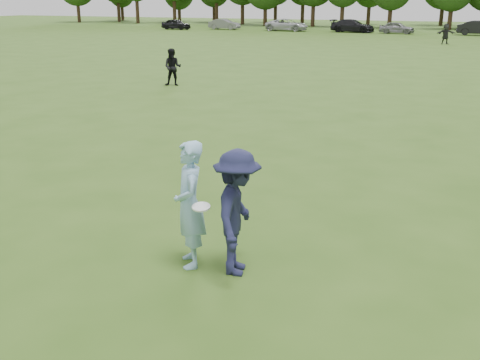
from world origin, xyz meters
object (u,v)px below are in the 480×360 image
at_px(defender, 237,213).
at_px(car_f, 480,28).
at_px(thrower, 190,205).
at_px(player_far_d, 446,34).
at_px(car_c, 287,25).
at_px(car_d, 352,26).
at_px(player_far_a, 173,67).
at_px(car_a, 176,24).
at_px(car_e, 397,28).
at_px(car_b, 224,24).

distance_m(defender, car_f, 61.56).
distance_m(thrower, player_far_d, 47.29).
distance_m(player_far_d, car_c, 24.25).
relative_size(car_c, car_d, 1.01).
bearing_deg(player_far_d, car_c, 123.04).
relative_size(player_far_a, car_d, 0.33).
bearing_deg(car_c, thrower, -163.41).
xyz_separation_m(thrower, defender, (0.75, 0.05, -0.03)).
bearing_deg(thrower, car_f, 142.78).
relative_size(car_d, car_f, 1.10).
height_order(car_a, car_d, car_d).
relative_size(defender, car_f, 0.40).
distance_m(player_far_a, player_far_d, 32.74).
xyz_separation_m(car_e, car_f, (8.75, 0.41, 0.10)).
bearing_deg(car_d, car_e, -90.44).
bearing_deg(car_e, car_d, 88.98).
xyz_separation_m(car_c, car_f, (22.15, 0.08, 0.05)).
xyz_separation_m(car_c, car_e, (13.39, -0.33, -0.06)).
height_order(car_d, car_e, car_d).
xyz_separation_m(car_b, car_f, (30.67, 0.08, 0.10)).
xyz_separation_m(player_far_d, car_b, (-28.17, 14.20, -0.22)).
distance_m(car_c, car_f, 22.15).
distance_m(defender, car_b, 67.80).
relative_size(player_far_a, player_far_d, 0.96).
distance_m(player_far_a, car_f, 47.16).
height_order(car_a, car_b, car_b).
height_order(player_far_a, car_d, player_far_a).
distance_m(thrower, car_b, 67.53).
bearing_deg(car_f, car_c, 91.83).
xyz_separation_m(car_a, car_b, (5.84, 2.35, 0.00)).
height_order(car_c, car_d, car_d).
bearing_deg(car_c, car_b, 89.10).
distance_m(thrower, car_e, 61.46).
xyz_separation_m(defender, player_far_d, (-0.51, 47.24, -0.05)).
bearing_deg(car_c, car_d, -89.20).
height_order(player_far_d, car_b, player_far_d).
bearing_deg(car_b, defender, -155.09).
relative_size(defender, car_c, 0.36).
bearing_deg(car_d, car_f, -84.92).
distance_m(player_far_a, car_b, 49.06).
bearing_deg(car_d, player_far_d, -135.70).
height_order(player_far_d, car_c, player_far_d).
xyz_separation_m(car_c, car_d, (8.14, 0.24, 0.02)).
xyz_separation_m(player_far_a, car_d, (-1.77, 45.71, -0.10)).
height_order(car_c, car_e, car_c).
bearing_deg(player_far_a, defender, -73.42).
xyz_separation_m(player_far_a, car_b, (-18.43, 45.46, -0.18)).
bearing_deg(car_f, defender, 179.77).
bearing_deg(car_b, car_a, 111.85).
height_order(car_d, car_f, car_f).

